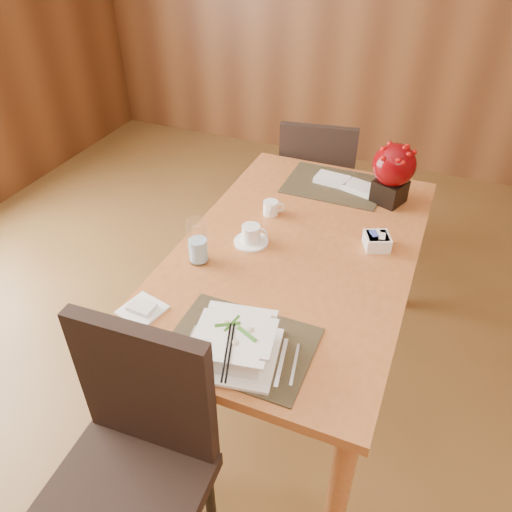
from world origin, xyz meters
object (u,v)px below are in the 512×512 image
at_px(near_chair, 132,457).
at_px(far_chair, 317,184).
at_px(dining_table, 296,268).
at_px(bread_plate, 142,310).
at_px(berry_decor, 393,170).
at_px(soup_setting, 235,345).
at_px(creamer_jug, 271,208).
at_px(coffee_cup, 251,236).
at_px(sugar_caddy, 377,241).
at_px(water_glass, 198,242).

distance_m(near_chair, far_chair, 1.86).
height_order(dining_table, bread_plate, bread_plate).
bearing_deg(dining_table, berry_decor, 62.25).
xyz_separation_m(soup_setting, bread_plate, (-0.37, 0.06, -0.05)).
bearing_deg(bread_plate, creamer_jug, 76.14).
relative_size(soup_setting, near_chair, 0.30).
xyz_separation_m(creamer_jug, far_chair, (0.00, 0.75, -0.27)).
bearing_deg(berry_decor, soup_setting, -103.29).
xyz_separation_m(dining_table, coffee_cup, (-0.18, -0.03, 0.13)).
relative_size(dining_table, coffee_cup, 10.80).
bearing_deg(bread_plate, far_chair, 82.91).
bearing_deg(coffee_cup, sugar_caddy, 18.83).
bearing_deg(near_chair, far_chair, 87.25).
xyz_separation_m(soup_setting, water_glass, (-0.33, 0.38, 0.04)).
height_order(creamer_jug, berry_decor, berry_decor).
xyz_separation_m(dining_table, near_chair, (-0.19, -0.91, -0.10)).
relative_size(water_glass, near_chair, 0.18).
distance_m(coffee_cup, creamer_jug, 0.23).
distance_m(coffee_cup, bread_plate, 0.54).
height_order(near_chair, far_chair, near_chair).
distance_m(sugar_caddy, bread_plate, 0.93).
bearing_deg(bread_plate, sugar_caddy, 45.43).
distance_m(dining_table, near_chair, 0.94).
bearing_deg(far_chair, dining_table, 92.14).
bearing_deg(creamer_jug, near_chair, -111.25).
xyz_separation_m(soup_setting, sugar_caddy, (0.28, 0.73, -0.02)).
xyz_separation_m(water_glass, near_chair, (0.13, -0.70, -0.29)).
bearing_deg(dining_table, creamer_jug, 133.15).
bearing_deg(bread_plate, dining_table, 55.31).
distance_m(water_glass, berry_decor, 0.92).
bearing_deg(creamer_jug, soup_setting, -97.36).
bearing_deg(berry_decor, coffee_cup, -130.18).
relative_size(sugar_caddy, near_chair, 0.10).
bearing_deg(berry_decor, near_chair, -107.95).
relative_size(coffee_cup, creamer_jug, 1.64).
distance_m(dining_table, soup_setting, 0.61).
relative_size(soup_setting, far_chair, 0.33).
xyz_separation_m(bread_plate, near_chair, (0.18, -0.38, -0.20)).
height_order(berry_decor, near_chair, berry_decor).
relative_size(water_glass, berry_decor, 0.65).
xyz_separation_m(coffee_cup, bread_plate, (-0.19, -0.51, -0.03)).
distance_m(dining_table, sugar_caddy, 0.34).
height_order(dining_table, near_chair, near_chair).
bearing_deg(creamer_jug, dining_table, -67.80).
xyz_separation_m(dining_table, sugar_caddy, (0.29, 0.13, 0.13)).
height_order(coffee_cup, water_glass, water_glass).
height_order(dining_table, soup_setting, soup_setting).
distance_m(creamer_jug, far_chair, 0.79).
relative_size(water_glass, bread_plate, 1.35).
height_order(coffee_cup, near_chair, near_chair).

